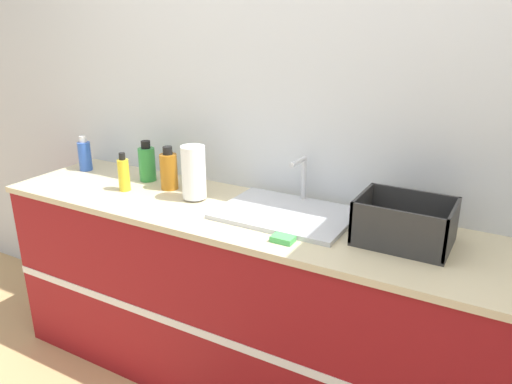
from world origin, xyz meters
name	(u,v)px	position (x,y,z in m)	size (l,w,h in m)	color
wall_back	(280,120)	(0.00, 0.63, 1.30)	(4.92, 0.06, 2.60)	silver
counter_cabinet	(247,302)	(0.00, 0.30, 0.47)	(2.55, 0.62, 0.93)	maroon
sink	(286,212)	(0.17, 0.36, 0.95)	(0.58, 0.42, 0.23)	silver
paper_towel_roll	(194,173)	(-0.30, 0.32, 1.07)	(0.12, 0.12, 0.26)	#4C4C51
dish_rack	(404,227)	(0.69, 0.33, 1.00)	(0.36, 0.27, 0.18)	#2D2D2D
bottle_yellow	(124,174)	(-0.69, 0.25, 1.02)	(0.06, 0.06, 0.20)	yellow
bottle_green	(147,163)	(-0.69, 0.44, 1.03)	(0.09, 0.09, 0.22)	#2D8C3D
bottle_amber	(169,170)	(-0.51, 0.39, 1.03)	(0.09, 0.09, 0.22)	#B26B19
bottle_blue	(85,155)	(-1.13, 0.41, 1.02)	(0.07, 0.07, 0.20)	#2D56B7
sponge	(283,239)	(0.28, 0.11, 0.95)	(0.09, 0.06, 0.02)	#4CB259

